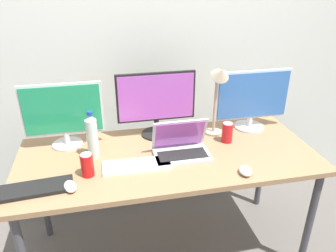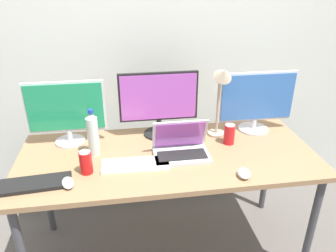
{
  "view_description": "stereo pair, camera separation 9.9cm",
  "coord_description": "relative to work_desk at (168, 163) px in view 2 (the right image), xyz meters",
  "views": [
    {
      "loc": [
        -0.34,
        -1.6,
        1.71
      ],
      "look_at": [
        0.0,
        0.0,
        0.92
      ],
      "focal_mm": 35.0,
      "sensor_mm": 36.0,
      "label": 1
    },
    {
      "loc": [
        -0.25,
        -1.62,
        1.71
      ],
      "look_at": [
        0.0,
        0.0,
        0.92
      ],
      "focal_mm": 35.0,
      "sensor_mm": 36.0,
      "label": 2
    }
  ],
  "objects": [
    {
      "name": "ground_plane",
      "position": [
        0.0,
        0.0,
        -0.68
      ],
      "size": [
        16.0,
        16.0,
        0.0
      ],
      "primitive_type": "plane",
      "color": "#5B5651"
    },
    {
      "name": "desk_lamp",
      "position": [
        0.35,
        0.16,
        0.39
      ],
      "size": [
        0.11,
        0.18,
        0.48
      ],
      "color": "tan",
      "rests_on": "work_desk"
    },
    {
      "name": "work_desk",
      "position": [
        0.0,
        0.0,
        0.0
      ],
      "size": [
        1.71,
        0.74,
        0.74
      ],
      "color": "#424247",
      "rests_on": "ground"
    },
    {
      "name": "wall_back",
      "position": [
        0.0,
        0.59,
        0.62
      ],
      "size": [
        7.0,
        0.08,
        2.6
      ],
      "primitive_type": "cube",
      "color": "silver",
      "rests_on": "ground"
    },
    {
      "name": "monitor_right",
      "position": [
        0.61,
        0.23,
        0.27
      ],
      "size": [
        0.5,
        0.2,
        0.4
      ],
      "color": "silver",
      "rests_on": "work_desk"
    },
    {
      "name": "water_bottle",
      "position": [
        -0.42,
        0.06,
        0.19
      ],
      "size": [
        0.06,
        0.06,
        0.28
      ],
      "color": "silver",
      "rests_on": "work_desk"
    },
    {
      "name": "soda_can_by_laptop",
      "position": [
        -0.45,
        -0.12,
        0.12
      ],
      "size": [
        0.07,
        0.07,
        0.13
      ],
      "color": "red",
      "rests_on": "work_desk"
    },
    {
      "name": "laptop_silver",
      "position": [
        0.07,
        -0.02,
        0.11
      ],
      "size": [
        0.31,
        0.21,
        0.21
      ],
      "color": "silver",
      "rests_on": "work_desk"
    },
    {
      "name": "keyboard_main",
      "position": [
        -0.19,
        -0.1,
        0.07
      ],
      "size": [
        0.37,
        0.14,
        0.02
      ],
      "primitive_type": "cube",
      "rotation": [
        0.0,
        0.0,
        -0.03
      ],
      "color": "white",
      "rests_on": "work_desk"
    },
    {
      "name": "monitor_center",
      "position": [
        -0.02,
        0.25,
        0.29
      ],
      "size": [
        0.49,
        0.19,
        0.41
      ],
      "color": "black",
      "rests_on": "work_desk"
    },
    {
      "name": "mouse_by_keyboard",
      "position": [
        -0.54,
        -0.23,
        0.08
      ],
      "size": [
        0.08,
        0.11,
        0.03
      ],
      "primitive_type": "ellipsoid",
      "rotation": [
        0.0,
        0.0,
        0.25
      ],
      "color": "silver",
      "rests_on": "work_desk"
    },
    {
      "name": "soda_can_near_keyboard",
      "position": [
        0.39,
        0.07,
        0.12
      ],
      "size": [
        0.07,
        0.07,
        0.13
      ],
      "color": "red",
      "rests_on": "work_desk"
    },
    {
      "name": "keyboard_aux",
      "position": [
        -0.72,
        -0.2,
        0.07
      ],
      "size": [
        0.39,
        0.16,
        0.02
      ],
      "primitive_type": "cube",
      "rotation": [
        0.0,
        0.0,
        0.08
      ],
      "color": "black",
      "rests_on": "work_desk"
    },
    {
      "name": "mouse_by_laptop",
      "position": [
        0.35,
        -0.29,
        0.08
      ],
      "size": [
        0.08,
        0.1,
        0.04
      ],
      "primitive_type": "ellipsoid",
      "rotation": [
        0.0,
        0.0,
        -0.18
      ],
      "color": "silver",
      "rests_on": "work_desk"
    },
    {
      "name": "monitor_left",
      "position": [
        -0.58,
        0.23,
        0.27
      ],
      "size": [
        0.46,
        0.18,
        0.39
      ],
      "color": "silver",
      "rests_on": "work_desk"
    }
  ]
}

